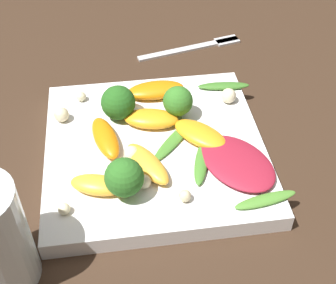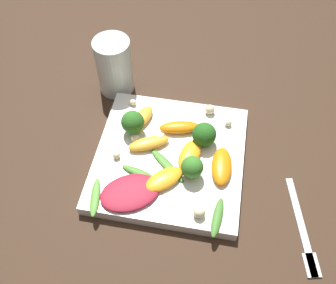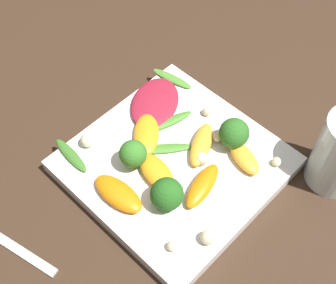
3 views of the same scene
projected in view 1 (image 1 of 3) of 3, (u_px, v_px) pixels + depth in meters
name	position (u px, v px, depth m)	size (l,w,h in m)	color
ground_plane	(155.00, 156.00, 0.55)	(2.40, 2.40, 0.00)	#382619
plate	(155.00, 150.00, 0.54)	(0.25, 0.25, 0.02)	white
fork	(201.00, 45.00, 0.72)	(0.05, 0.16, 0.01)	silver
radicchio_leaf_0	(237.00, 163.00, 0.50)	(0.11, 0.10, 0.01)	maroon
orange_segment_0	(148.00, 119.00, 0.55)	(0.05, 0.07, 0.02)	orange
orange_segment_1	(105.00, 138.00, 0.53)	(0.07, 0.04, 0.02)	orange
orange_segment_2	(97.00, 185.00, 0.48)	(0.04, 0.06, 0.02)	#FCAD33
orange_segment_3	(200.00, 135.00, 0.53)	(0.07, 0.07, 0.01)	orange
orange_segment_4	(156.00, 90.00, 0.59)	(0.04, 0.07, 0.02)	orange
orange_segment_5	(147.00, 164.00, 0.50)	(0.08, 0.06, 0.02)	#FCAD33
broccoli_floret_0	(178.00, 101.00, 0.55)	(0.04, 0.04, 0.04)	#7A9E51
broccoli_floret_1	(124.00, 178.00, 0.46)	(0.04, 0.04, 0.05)	#84AD5B
broccoli_floret_2	(118.00, 103.00, 0.55)	(0.04, 0.04, 0.04)	#84AD5B
arugula_sprig_0	(174.00, 137.00, 0.54)	(0.07, 0.07, 0.01)	#47842D
arugula_sprig_1	(266.00, 200.00, 0.47)	(0.03, 0.07, 0.01)	#518E33
arugula_sprig_2	(201.00, 162.00, 0.51)	(0.07, 0.03, 0.01)	#47842D
arugula_sprig_3	(224.00, 86.00, 0.61)	(0.02, 0.07, 0.01)	#3D7528
macadamia_nut_0	(62.00, 115.00, 0.56)	(0.02, 0.02, 0.02)	beige
macadamia_nut_1	(229.00, 96.00, 0.58)	(0.02, 0.02, 0.02)	beige
macadamia_nut_2	(64.00, 209.00, 0.46)	(0.01, 0.01, 0.01)	beige
macadamia_nut_3	(185.00, 196.00, 0.47)	(0.01, 0.01, 0.01)	beige
macadamia_nut_4	(144.00, 182.00, 0.48)	(0.02, 0.02, 0.02)	beige
macadamia_nut_5	(81.00, 96.00, 0.59)	(0.01, 0.01, 0.01)	beige
macadamia_nut_6	(131.00, 154.00, 0.51)	(0.02, 0.02, 0.02)	beige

